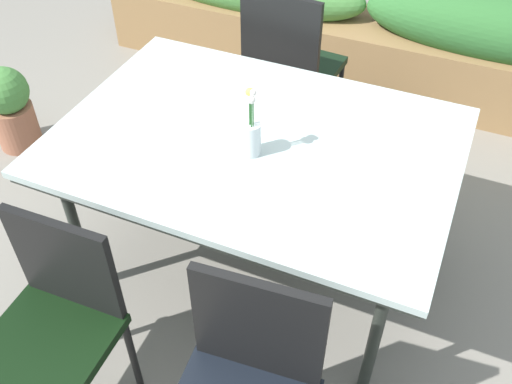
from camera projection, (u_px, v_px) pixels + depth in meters
name	position (u px, v px, depth m)	size (l,w,h in m)	color
ground_plane	(240.00, 264.00, 2.75)	(12.00, 12.00, 0.00)	gray
dining_table	(256.00, 148.00, 2.28)	(1.55, 1.10, 0.75)	#B2C6C1
chair_far_side	(289.00, 63.00, 3.01)	(0.47, 0.47, 0.99)	black
chair_near_left	(55.00, 321.00, 1.92)	(0.42, 0.42, 0.87)	black
flower_vase	(251.00, 133.00, 2.11)	(0.07, 0.07, 0.29)	silver
planter_box	(366.00, 33.00, 3.69)	(3.49, 0.51, 0.74)	olive
potted_plant	(10.00, 107.00, 3.24)	(0.26, 0.26, 0.50)	#9E6047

